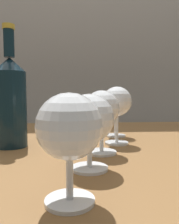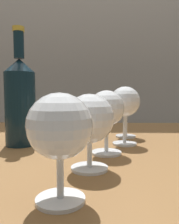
# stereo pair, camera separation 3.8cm
# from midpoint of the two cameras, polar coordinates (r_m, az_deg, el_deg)

# --- Properties ---
(back_wall) EXTENTS (5.00, 0.08, 2.60)m
(back_wall) POSITION_cam_midpoint_polar(r_m,az_deg,el_deg) (1.69, -6.40, 20.16)
(back_wall) COLOR gray
(back_wall) RESTS_ON ground_plane
(dining_table) EXTENTS (1.59, 0.88, 0.71)m
(dining_table) POSITION_cam_midpoint_polar(r_m,az_deg,el_deg) (0.63, -9.48, -14.84)
(dining_table) COLOR brown
(dining_table) RESTS_ON ground_plane
(wine_glass_rose) EXTENTS (0.08, 0.08, 0.14)m
(wine_glass_rose) POSITION_cam_midpoint_polar(r_m,az_deg,el_deg) (0.27, -9.34, -4.48)
(wine_glass_rose) COLOR white
(wine_glass_rose) RESTS_ON dining_table
(wine_glass_white) EXTENTS (0.09, 0.09, 0.13)m
(wine_glass_white) POSITION_cam_midpoint_polar(r_m,az_deg,el_deg) (0.39, -2.85, -2.01)
(wine_glass_white) COLOR white
(wine_glass_white) RESTS_ON dining_table
(wine_glass_merlot) EXTENTS (0.08, 0.08, 0.14)m
(wine_glass_merlot) POSITION_cam_midpoint_polar(r_m,az_deg,el_deg) (0.49, 0.93, 0.44)
(wine_glass_merlot) COLOR white
(wine_glass_merlot) RESTS_ON dining_table
(wine_glass_cabernet) EXTENTS (0.08, 0.08, 0.15)m
(wine_glass_cabernet) POSITION_cam_midpoint_polar(r_m,az_deg,el_deg) (0.59, 5.25, 2.40)
(wine_glass_cabernet) COLOR white
(wine_glass_cabernet) RESTS_ON dining_table
(wine_glass_chardonnay) EXTENTS (0.08, 0.08, 0.15)m
(wine_glass_chardonnay) POSITION_cam_midpoint_polar(r_m,az_deg,el_deg) (0.70, 5.24, 2.56)
(wine_glass_chardonnay) COLOR white
(wine_glass_chardonnay) RESTS_ON dining_table
(wine_bottle) EXTENTS (0.08, 0.08, 0.30)m
(wine_bottle) POSITION_cam_midpoint_polar(r_m,az_deg,el_deg) (0.60, -21.45, 2.83)
(wine_bottle) COLOR #0F232D
(wine_bottle) RESTS_ON dining_table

